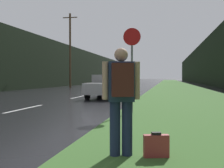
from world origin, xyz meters
TOP-DOWN VIEW (x-y plane):
  - grass_verge at (6.84, 40.00)m, footprint 6.00×240.00m
  - lane_stripe_b at (0.00, 7.80)m, footprint 0.12×3.00m
  - lane_stripe_c at (0.00, 14.80)m, footprint 0.12×3.00m
  - lane_stripe_d at (0.00, 21.80)m, footprint 0.12×3.00m
  - lane_stripe_e at (0.00, 28.80)m, footprint 0.12×3.00m
  - treeline_far_side at (-9.84, 50.00)m, footprint 2.00×140.00m
  - treeline_near_side at (12.84, 50.00)m, footprint 2.00×140.00m
  - utility_pole_far at (-6.01, 30.07)m, footprint 1.80×0.24m
  - stop_sign at (4.35, 7.26)m, footprint 0.61×0.07m
  - hitchhiker_with_backpack at (4.85, 1.81)m, footprint 0.57×0.48m
  - suitcase at (5.39, 1.86)m, footprint 0.40×0.21m
  - car_passing_near at (1.92, 14.49)m, footprint 1.87×4.70m

SIDE VIEW (x-z plane):
  - lane_stripe_b at x=0.00m, z-range 0.00..0.01m
  - lane_stripe_c at x=0.00m, z-range 0.00..0.01m
  - lane_stripe_d at x=0.00m, z-range 0.00..0.01m
  - lane_stripe_e at x=0.00m, z-range 0.00..0.01m
  - grass_verge at x=6.84m, z-range 0.00..0.02m
  - suitcase at x=5.39m, z-range -0.01..0.39m
  - car_passing_near at x=1.92m, z-range 0.01..1.42m
  - hitchhiker_with_backpack at x=4.85m, z-range 0.13..1.82m
  - stop_sign at x=4.35m, z-range 0.27..3.23m
  - treeline_far_side at x=-9.84m, z-range 0.00..6.12m
  - treeline_near_side at x=12.84m, z-range 0.00..7.74m
  - utility_pole_far at x=-6.01m, z-range 0.13..9.17m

